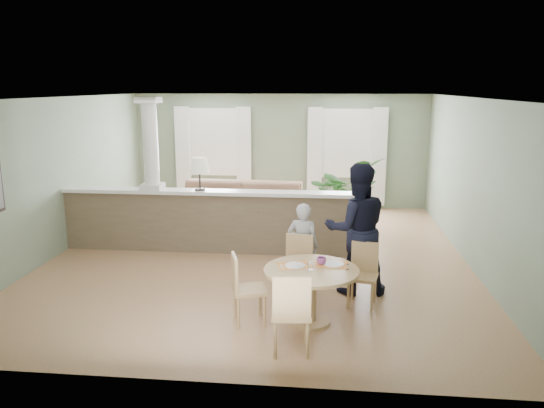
# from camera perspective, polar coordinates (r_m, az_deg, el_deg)

# --- Properties ---
(ground) EXTENTS (8.00, 8.00, 0.00)m
(ground) POSITION_cam_1_polar(r_m,az_deg,el_deg) (9.21, -1.44, -5.66)
(ground) COLOR tan
(ground) RESTS_ON ground
(room_shell) EXTENTS (7.02, 8.02, 2.71)m
(room_shell) POSITION_cam_1_polar(r_m,az_deg,el_deg) (9.43, -1.19, 6.06)
(room_shell) COLOR gray
(room_shell) RESTS_ON ground
(pony_wall) EXTENTS (5.32, 0.38, 2.70)m
(pony_wall) POSITION_cam_1_polar(r_m,az_deg,el_deg) (9.38, -7.29, -0.93)
(pony_wall) COLOR brown
(pony_wall) RESTS_ON ground
(sofa) EXTENTS (3.30, 1.44, 0.94)m
(sofa) POSITION_cam_1_polar(r_m,az_deg,el_deg) (10.83, -3.59, -0.30)
(sofa) COLOR #966B52
(sofa) RESTS_ON ground
(houseplant) EXTENTS (1.85, 1.84, 1.56)m
(houseplant) POSITION_cam_1_polar(r_m,az_deg,el_deg) (10.38, 7.68, 0.78)
(houseplant) COLOR #316629
(houseplant) RESTS_ON ground
(dining_table) EXTENTS (1.17, 1.17, 0.80)m
(dining_table) POSITION_cam_1_polar(r_m,az_deg,el_deg) (6.58, 4.27, -8.14)
(dining_table) COLOR tan
(dining_table) RESTS_ON ground
(chair_far_boy) EXTENTS (0.46, 0.46, 0.88)m
(chair_far_boy) POSITION_cam_1_polar(r_m,az_deg,el_deg) (7.35, 2.75, -6.47)
(chair_far_boy) COLOR tan
(chair_far_boy) RESTS_ON ground
(chair_far_man) EXTENTS (0.45, 0.45, 0.84)m
(chair_far_man) POSITION_cam_1_polar(r_m,az_deg,el_deg) (7.24, 9.79, -7.13)
(chair_far_man) COLOR tan
(chair_far_man) RESTS_ON ground
(chair_near) EXTENTS (0.47, 0.47, 0.95)m
(chair_near) POSITION_cam_1_polar(r_m,az_deg,el_deg) (5.83, 2.09, -11.34)
(chair_near) COLOR tan
(chair_near) RESTS_ON ground
(chair_side) EXTENTS (0.50, 0.50, 0.88)m
(chair_side) POSITION_cam_1_polar(r_m,az_deg,el_deg) (6.59, -3.06, -8.77)
(chair_side) COLOR tan
(chair_side) RESTS_ON ground
(child_person) EXTENTS (0.51, 0.38, 1.26)m
(child_person) POSITION_cam_1_polar(r_m,az_deg,el_deg) (7.68, 3.33, -4.50)
(child_person) COLOR #A3A3A8
(child_person) RESTS_ON ground
(man_person) EXTENTS (1.01, 0.84, 1.86)m
(man_person) POSITION_cam_1_polar(r_m,az_deg,el_deg) (7.50, 9.08, -2.69)
(man_person) COLOR black
(man_person) RESTS_ON ground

